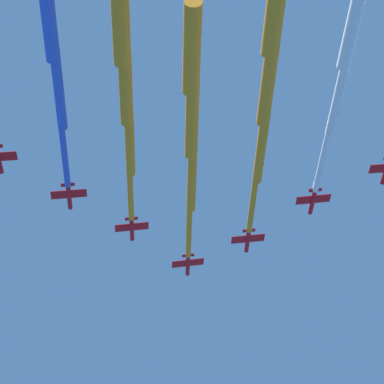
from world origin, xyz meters
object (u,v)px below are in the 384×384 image
Objects in this scene: jet_lead at (191,116)px; jet_port_mid at (47,10)px; jet_port_inner at (125,87)px; jet_starboard_inner at (268,80)px; jet_starboard_mid at (354,17)px.

jet_port_mid is (-27.12, 25.78, 0.17)m from jet_lead.
jet_lead is 15.32m from jet_port_inner.
jet_lead is at bearing 55.41° from jet_starboard_inner.
jet_port_mid reaches higher than jet_starboard_inner.
jet_port_inner is 0.89× the size of jet_starboard_mid.
jet_starboard_inner is 0.99× the size of jet_port_mid.
jet_starboard_inner is 44.40m from jet_port_mid.
jet_starboard_inner is at bearing -124.59° from jet_lead.
jet_port_inner reaches higher than jet_starboard_mid.
jet_port_inner is 0.90× the size of jet_port_mid.
jet_port_inner is at bearing 70.10° from jet_starboard_mid.
jet_lead is 1.13× the size of jet_port_inner.
jet_port_mid is 56.96m from jet_starboard_mid.
jet_starboard_mid reaches higher than jet_starboard_inner.
jet_lead is 38.97m from jet_starboard_mid.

